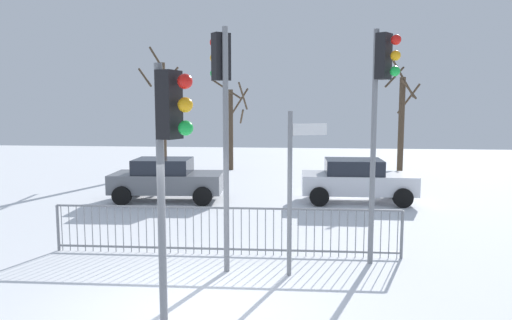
# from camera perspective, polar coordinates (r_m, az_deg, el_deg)

# --- Properties ---
(ground_plane) EXTENTS (60.00, 60.00, 0.00)m
(ground_plane) POSITION_cam_1_polar(r_m,az_deg,el_deg) (7.91, -7.45, -17.94)
(ground_plane) COLOR white
(traffic_light_rear_left) EXTENTS (0.49, 0.44, 4.80)m
(traffic_light_rear_left) POSITION_cam_1_polar(r_m,az_deg,el_deg) (9.75, 15.02, 7.75)
(traffic_light_rear_left) COLOR slate
(traffic_light_rear_left) RESTS_ON ground
(traffic_light_rear_right) EXTENTS (0.45, 0.48, 4.77)m
(traffic_light_rear_right) POSITION_cam_1_polar(r_m,az_deg,el_deg) (9.17, -4.17, 7.89)
(traffic_light_rear_right) COLOR slate
(traffic_light_rear_right) RESTS_ON ground
(traffic_light_mid_right) EXTENTS (0.55, 0.37, 3.84)m
(traffic_light_mid_right) POSITION_cam_1_polar(r_m,az_deg,el_deg) (6.32, -10.53, 2.30)
(traffic_light_mid_right) COLOR slate
(traffic_light_mid_right) RESTS_ON ground
(direction_sign_post) EXTENTS (0.74, 0.33, 3.19)m
(direction_sign_post) POSITION_cam_1_polar(r_m,az_deg,el_deg) (8.98, 4.49, -3.02)
(direction_sign_post) COLOR slate
(direction_sign_post) RESTS_ON ground
(pedestrian_guard_railing) EXTENTS (7.73, 0.27, 1.07)m
(pedestrian_guard_railing) POSITION_cam_1_polar(r_m,az_deg,el_deg) (10.48, -3.77, -8.51)
(pedestrian_guard_railing) COLOR slate
(pedestrian_guard_railing) RESTS_ON ground
(car_white_mid) EXTENTS (3.83, 1.97, 1.47)m
(car_white_mid) POSITION_cam_1_polar(r_m,az_deg,el_deg) (16.46, 12.16, -2.36)
(car_white_mid) COLOR silver
(car_white_mid) RESTS_ON ground
(car_grey_trailing) EXTENTS (3.90, 2.12, 1.47)m
(car_grey_trailing) POSITION_cam_1_polar(r_m,az_deg,el_deg) (16.59, -10.85, -2.26)
(car_grey_trailing) COLOR slate
(car_grey_trailing) RESTS_ON ground
(bare_tree_left) EXTENTS (1.97, 1.98, 6.14)m
(bare_tree_left) POSITION_cam_1_polar(r_m,az_deg,el_deg) (23.76, -11.34, 5.62)
(bare_tree_left) COLOR #473828
(bare_tree_left) RESTS_ON ground
(bare_tree_centre) EXTENTS (1.67, 1.51, 5.43)m
(bare_tree_centre) POSITION_cam_1_polar(r_m,az_deg,el_deg) (23.31, 17.32, 4.60)
(bare_tree_centre) COLOR #473828
(bare_tree_centre) RESTS_ON ground
(bare_tree_right) EXTENTS (1.81, 1.83, 4.64)m
(bare_tree_right) POSITION_cam_1_polar(r_m,az_deg,el_deg) (24.08, -2.98, 4.28)
(bare_tree_right) COLOR #473828
(bare_tree_right) RESTS_ON ground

